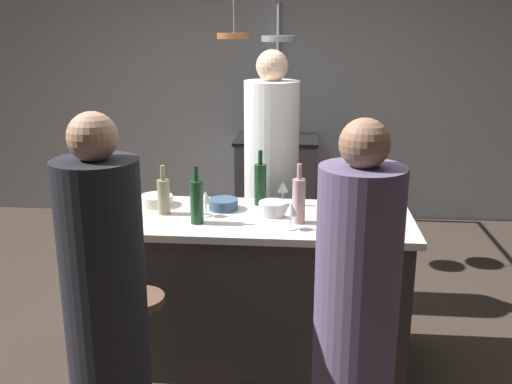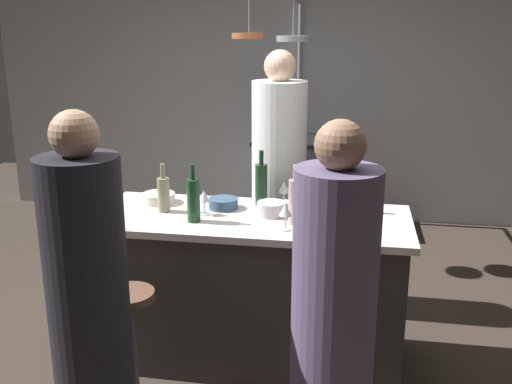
{
  "view_description": "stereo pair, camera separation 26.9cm",
  "coord_description": "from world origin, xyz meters",
  "views": [
    {
      "loc": [
        0.29,
        -3.14,
        1.95
      ],
      "look_at": [
        0.0,
        0.15,
        1.0
      ],
      "focal_mm": 40.91,
      "sensor_mm": 36.0,
      "label": 1
    },
    {
      "loc": [
        0.56,
        -3.1,
        1.95
      ],
      "look_at": [
        0.0,
        0.15,
        1.0
      ],
      "focal_mm": 40.91,
      "sensor_mm": 36.0,
      "label": 2
    }
  ],
  "objects": [
    {
      "name": "bar_stool_right",
      "position": [
        0.52,
        -0.62,
        0.38
      ],
      "size": [
        0.28,
        0.28,
        0.68
      ],
      "color": "#4C4C51",
      "rests_on": "ground_plane"
    },
    {
      "name": "wine_glass_by_chef",
      "position": [
        0.22,
        -0.2,
        1.01
      ],
      "size": [
        0.07,
        0.07,
        0.15
      ],
      "color": "silver",
      "rests_on": "kitchen_island"
    },
    {
      "name": "ground_plane",
      "position": [
        0.0,
        0.0,
        0.0
      ],
      "size": [
        9.0,
        9.0,
        0.0
      ],
      "primitive_type": "plane",
      "color": "#382D26"
    },
    {
      "name": "mixing_bowl_steel",
      "position": [
        0.11,
        0.03,
        0.94
      ],
      "size": [
        0.17,
        0.17,
        0.08
      ],
      "primitive_type": "cylinder",
      "color": "#B7B7BC",
      "rests_on": "kitchen_island"
    },
    {
      "name": "wine_bottle_white",
      "position": [
        -0.52,
        0.0,
        1.01
      ],
      "size": [
        0.07,
        0.07,
        0.29
      ],
      "color": "gray",
      "rests_on": "kitchen_island"
    },
    {
      "name": "mixing_bowl_ceramic",
      "position": [
        -0.6,
        0.16,
        0.93
      ],
      "size": [
        0.2,
        0.2,
        0.06
      ],
      "primitive_type": "cylinder",
      "color": "silver",
      "rests_on": "kitchen_island"
    },
    {
      "name": "guest_left",
      "position": [
        -0.53,
        -1.0,
        0.76
      ],
      "size": [
        0.35,
        0.35,
        1.63
      ],
      "color": "black",
      "rests_on": "ground_plane"
    },
    {
      "name": "wine_bottle_green",
      "position": [
        -0.3,
        -0.14,
        1.03
      ],
      "size": [
        0.07,
        0.07,
        0.32
      ],
      "color": "#193D23",
      "rests_on": "kitchen_island"
    },
    {
      "name": "wine_glass_near_right_guest",
      "position": [
        0.15,
        0.24,
        1.01
      ],
      "size": [
        0.07,
        0.07,
        0.15
      ],
      "color": "silver",
      "rests_on": "kitchen_island"
    },
    {
      "name": "wine_bottle_amber",
      "position": [
        0.52,
        0.18,
        1.01
      ],
      "size": [
        0.07,
        0.07,
        0.29
      ],
      "color": "brown",
      "rests_on": "kitchen_island"
    },
    {
      "name": "wine_bottle_rose",
      "position": [
        0.26,
        -0.09,
        1.03
      ],
      "size": [
        0.07,
        0.07,
        0.33
      ],
      "color": "#B78C8E",
      "rests_on": "kitchen_island"
    },
    {
      "name": "chef",
      "position": [
        0.05,
        0.81,
        0.83
      ],
      "size": [
        0.38,
        0.38,
        1.79
      ],
      "color": "white",
      "rests_on": "ground_plane"
    },
    {
      "name": "stove_range",
      "position": [
        0.0,
        2.45,
        0.45
      ],
      "size": [
        0.8,
        0.64,
        0.89
      ],
      "color": "#47474C",
      "rests_on": "ground_plane"
    },
    {
      "name": "guest_right",
      "position": [
        0.51,
        -0.96,
        0.75
      ],
      "size": [
        0.34,
        0.34,
        1.62
      ],
      "color": "#594C6B",
      "rests_on": "ground_plane"
    },
    {
      "name": "wine_glass_near_left_guest",
      "position": [
        -0.27,
        -0.02,
        1.01
      ],
      "size": [
        0.07,
        0.07,
        0.15
      ],
      "color": "silver",
      "rests_on": "kitchen_island"
    },
    {
      "name": "back_wall",
      "position": [
        0.0,
        2.85,
        1.3
      ],
      "size": [
        6.4,
        0.16,
        2.6
      ],
      "primitive_type": "cube",
      "color": "#B2B7BC",
      "rests_on": "ground_plane"
    },
    {
      "name": "wine_bottle_red",
      "position": [
        0.02,
        0.23,
        1.03
      ],
      "size": [
        0.07,
        0.07,
        0.33
      ],
      "color": "#143319",
      "rests_on": "kitchen_island"
    },
    {
      "name": "overhead_pot_rack",
      "position": [
        -0.06,
        2.03,
        1.63
      ],
      "size": [
        0.61,
        1.32,
        2.17
      ],
      "color": "gray",
      "rests_on": "ground_plane"
    },
    {
      "name": "bar_stool_left",
      "position": [
        -0.51,
        -0.62,
        0.38
      ],
      "size": [
        0.28,
        0.28,
        0.68
      ],
      "color": "#4C4C51",
      "rests_on": "ground_plane"
    },
    {
      "name": "mixing_bowl_blue",
      "position": [
        -0.19,
        0.11,
        0.93
      ],
      "size": [
        0.17,
        0.17,
        0.06
      ],
      "primitive_type": "cylinder",
      "color": "#334C6B",
      "rests_on": "kitchen_island"
    },
    {
      "name": "kitchen_island",
      "position": [
        0.0,
        0.0,
        0.45
      ],
      "size": [
        1.8,
        0.72,
        0.9
      ],
      "color": "#332D2B",
      "rests_on": "ground_plane"
    },
    {
      "name": "pepper_mill",
      "position": [
        0.39,
        -0.01,
        1.01
      ],
      "size": [
        0.05,
        0.05,
        0.21
      ],
      "primitive_type": "cylinder",
      "color": "#382319",
      "rests_on": "kitchen_island"
    }
  ]
}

